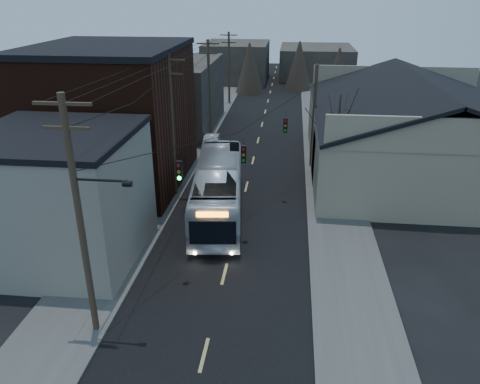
{
  "coord_description": "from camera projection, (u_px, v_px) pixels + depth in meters",
  "views": [
    {
      "loc": [
        3.12,
        -12.72,
        13.84
      ],
      "look_at": [
        0.38,
        12.07,
        3.0
      ],
      "focal_mm": 35.0,
      "sensor_mm": 36.0,
      "label": 1
    }
  ],
  "objects": [
    {
      "name": "road_surface",
      "position": [
        257.0,
        146.0,
        44.77
      ],
      "size": [
        9.0,
        110.0,
        0.02
      ],
      "primitive_type": "cube",
      "color": "black",
      "rests_on": "ground"
    },
    {
      "name": "bare_tree",
      "position": [
        337.0,
        144.0,
        33.57
      ],
      "size": [
        0.4,
        0.4,
        7.2
      ],
      "primitive_type": "cone",
      "color": "black",
      "rests_on": "ground"
    },
    {
      "name": "building_far_left",
      "position": [
        237.0,
        62.0,
        76.09
      ],
      "size": [
        10.0,
        12.0,
        6.0
      ],
      "primitive_type": "cube",
      "color": "#2F2B25",
      "rests_on": "ground"
    },
    {
      "name": "building_far_right",
      "position": [
        316.0,
        62.0,
        79.54
      ],
      "size": [
        12.0,
        14.0,
        5.0
      ],
      "primitive_type": "cube",
      "color": "#2F2B25",
      "rests_on": "ground"
    },
    {
      "name": "building_clapboard",
      "position": [
        61.0,
        198.0,
        25.14
      ],
      "size": [
        8.0,
        8.0,
        7.0
      ],
      "primitive_type": "cube",
      "color": "gray",
      "rests_on": "ground"
    },
    {
      "name": "utility_lines",
      "position": [
        213.0,
        109.0,
        37.78
      ],
      "size": [
        11.24,
        45.28,
        10.5
      ],
      "color": "#382B1E",
      "rests_on": "ground"
    },
    {
      "name": "bus",
      "position": [
        218.0,
        189.0,
        30.83
      ],
      "size": [
        4.23,
        12.8,
        3.5
      ],
      "primitive_type": "imported",
      "rotation": [
        0.0,
        0.0,
        3.25
      ],
      "color": "silver",
      "rests_on": "ground"
    },
    {
      "name": "parked_car",
      "position": [
        211.0,
        142.0,
        43.82
      ],
      "size": [
        1.65,
        4.08,
        1.32
      ],
      "primitive_type": "imported",
      "rotation": [
        0.0,
        0.0,
        0.06
      ],
      "color": "#9B9DA3",
      "rests_on": "ground"
    },
    {
      "name": "sidewalk_right",
      "position": [
        325.0,
        148.0,
        44.1
      ],
      "size": [
        4.0,
        110.0,
        0.12
      ],
      "primitive_type": "cube",
      "color": "#474744",
      "rests_on": "ground"
    },
    {
      "name": "warehouse",
      "position": [
        412.0,
        139.0,
        37.84
      ],
      "size": [
        16.16,
        20.6,
        7.73
      ],
      "color": "gray",
      "rests_on": "ground"
    },
    {
      "name": "building_left_far",
      "position": [
        173.0,
        95.0,
        49.81
      ],
      "size": [
        9.0,
        14.0,
        7.0
      ],
      "primitive_type": "cube",
      "color": "#2F2B25",
      "rests_on": "ground"
    },
    {
      "name": "building_brick",
      "position": [
        113.0,
        119.0,
        34.67
      ],
      "size": [
        10.0,
        12.0,
        10.0
      ],
      "primitive_type": "cube",
      "color": "black",
      "rests_on": "ground"
    },
    {
      "name": "sidewalk_left",
      "position": [
        190.0,
        144.0,
        45.41
      ],
      "size": [
        4.0,
        110.0,
        0.12
      ],
      "primitive_type": "cube",
      "color": "#474744",
      "rests_on": "ground"
    }
  ]
}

